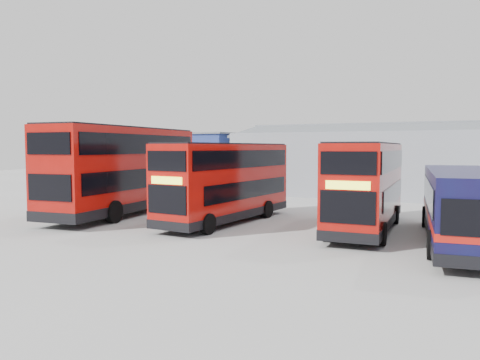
# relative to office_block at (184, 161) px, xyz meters

# --- Properties ---
(ground_plane) EXTENTS (120.00, 120.00, 0.00)m
(ground_plane) POSITION_rel_office_block_xyz_m (14.00, -17.99, -2.58)
(ground_plane) COLOR #9F9F9A
(ground_plane) RESTS_ON ground
(office_block) EXTENTS (12.30, 8.32, 5.12)m
(office_block) POSITION_rel_office_block_xyz_m (0.00, 0.00, 0.00)
(office_block) COLOR navy
(office_block) RESTS_ON ground
(maintenance_shed) EXTENTS (30.50, 12.00, 5.89)m
(maintenance_shed) POSITION_rel_office_block_xyz_m (22.00, 2.01, 0.02)
(maintenance_shed) COLOR #9398A1
(maintenance_shed) RESTS_ON ground
(double_decker_left) EXTENTS (3.90, 12.00, 4.99)m
(double_decker_left) POSITION_rel_office_block_xyz_m (6.86, -16.90, -0.10)
(double_decker_left) COLOR #A60E09
(double_decker_left) RESTS_ON ground
(double_decker_centre) EXTENTS (3.06, 9.73, 4.05)m
(double_decker_centre) POSITION_rel_office_block_xyz_m (13.48, -16.95, -0.56)
(double_decker_centre) COLOR #A60E09
(double_decker_centre) RESTS_ON ground
(double_decker_right) EXTENTS (2.77, 9.68, 4.05)m
(double_decker_right) POSITION_rel_office_block_xyz_m (20.36, -16.16, -0.56)
(double_decker_right) COLOR #A60E09
(double_decker_right) RESTS_ON ground
(single_decker_blue) EXTENTS (3.61, 11.08, 2.95)m
(single_decker_blue) POSITION_rel_office_block_xyz_m (24.36, -17.82, -1.11)
(single_decker_blue) COLOR #0C0F36
(single_decker_blue) RESTS_ON ground
(panel_van) EXTENTS (2.91, 5.51, 2.30)m
(panel_van) POSITION_rel_office_block_xyz_m (-1.67, -6.93, -1.30)
(panel_van) COLOR white
(panel_van) RESTS_ON ground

